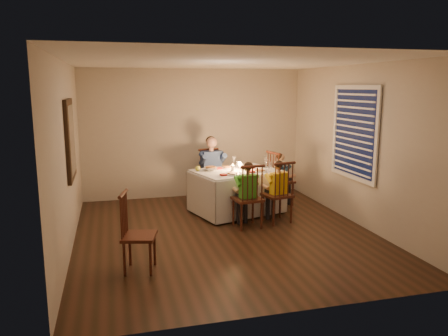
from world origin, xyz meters
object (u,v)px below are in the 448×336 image
object	(u,v)px
chair_near_left	(247,227)
child_green	(247,227)
chair_near_right	(277,222)
child_yellow	(277,222)
adult	(212,202)
chair_adult	(212,202)
child_teal	(280,205)
chair_end	(280,205)
chair_extra	(141,270)
serving_bowl	(211,169)
dining_table	(237,183)

from	to	relation	value
chair_near_left	child_green	distance (m)	0.00
chair_near_right	child_yellow	bearing A→B (deg)	180.00
chair_near_left	adult	world-z (taller)	adult
child_green	chair_adult	bearing A→B (deg)	-89.20
chair_near_right	child_teal	world-z (taller)	chair_near_right
child_teal	child_green	bearing A→B (deg)	121.77
chair_end	chair_extra	xyz separation A→B (m)	(-2.81, -2.40, 0.00)
chair_near_right	child_teal	size ratio (longest dim) A/B	1.04
child_teal	adult	bearing A→B (deg)	51.46
chair_end	adult	xyz separation A→B (m)	(-1.23, 0.52, 0.00)
chair_near_right	adult	bearing A→B (deg)	-75.14
chair_adult	chair_near_right	distance (m)	1.69
chair_adult	chair_near_left	distance (m)	1.64
chair_adult	serving_bowl	world-z (taller)	serving_bowl
chair_near_right	chair_end	xyz separation A→B (m)	(0.45, 0.98, 0.00)
adult	child_green	world-z (taller)	adult
child_yellow	serving_bowl	bearing A→B (deg)	-54.25
serving_bowl	chair_near_left	bearing A→B (deg)	-68.57
chair_adult	chair_end	xyz separation A→B (m)	(1.23, -0.52, 0.00)
chair_end	child_green	bearing A→B (deg)	121.77
child_green	child_yellow	size ratio (longest dim) A/B	1.02
child_yellow	child_teal	world-z (taller)	child_yellow
chair_end	child_teal	distance (m)	0.00
chair_near_left	child_yellow	world-z (taller)	child_yellow
chair_near_left	child_teal	distance (m)	1.50
adult	serving_bowl	size ratio (longest dim) A/B	5.54
chair_near_left	chair_extra	bearing A→B (deg)	29.07
chair_near_right	adult	xyz separation A→B (m)	(-0.77, 1.50, 0.00)
adult	child_teal	xyz separation A→B (m)	(1.23, -0.52, 0.00)
chair_near_left	child_green	size ratio (longest dim) A/B	0.98
adult	child_teal	bearing A→B (deg)	-30.34
chair_adult	chair_near_left	xyz separation A→B (m)	(0.21, -1.62, 0.00)
chair_extra	chair_adult	bearing A→B (deg)	-14.47
chair_near_right	child_teal	bearing A→B (deg)	-127.20
chair_near_left	chair_end	size ratio (longest dim) A/B	1.00
dining_table	chair_end	bearing A→B (deg)	-0.83
serving_bowl	adult	bearing A→B (deg)	75.36
chair_end	child_green	size ratio (longest dim) A/B	0.98
adult	chair_end	bearing A→B (deg)	-30.34
chair_near_left	chair_end	xyz separation A→B (m)	(1.02, 1.11, 0.00)
adult	child_yellow	size ratio (longest dim) A/B	1.24
child_yellow	chair_near_left	bearing A→B (deg)	0.29
chair_end	chair_near_right	bearing A→B (deg)	139.47
chair_near_left	child_teal	size ratio (longest dim) A/B	1.04
dining_table	chair_near_right	world-z (taller)	dining_table
chair_end	child_green	distance (m)	1.50
dining_table	child_green	distance (m)	1.02
chair_adult	child_teal	distance (m)	1.33
child_yellow	child_green	bearing A→B (deg)	0.29
chair_extra	child_green	xyz separation A→B (m)	(1.80, 1.29, 0.00)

